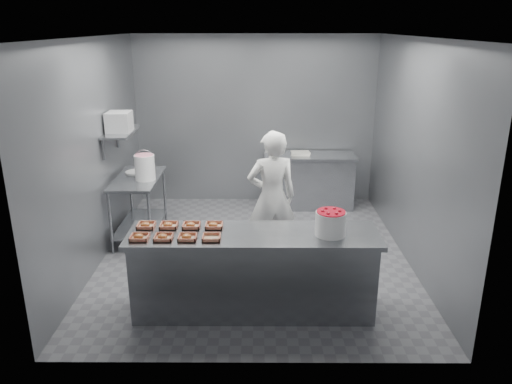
% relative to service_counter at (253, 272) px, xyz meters
% --- Properties ---
extents(floor, '(4.50, 4.50, 0.00)m').
position_rel_service_counter_xyz_m(floor, '(0.00, 1.35, -0.45)').
color(floor, '#4C4C51').
rests_on(floor, ground).
extents(ceiling, '(4.50, 4.50, 0.00)m').
position_rel_service_counter_xyz_m(ceiling, '(0.00, 1.35, 2.35)').
color(ceiling, white).
rests_on(ceiling, wall_back).
extents(wall_back, '(4.00, 0.04, 2.80)m').
position_rel_service_counter_xyz_m(wall_back, '(0.00, 3.60, 0.95)').
color(wall_back, slate).
rests_on(wall_back, ground).
extents(wall_left, '(0.04, 4.50, 2.80)m').
position_rel_service_counter_xyz_m(wall_left, '(-2.00, 1.35, 0.95)').
color(wall_left, slate).
rests_on(wall_left, ground).
extents(wall_right, '(0.04, 4.50, 2.80)m').
position_rel_service_counter_xyz_m(wall_right, '(2.00, 1.35, 0.95)').
color(wall_right, slate).
rests_on(wall_right, ground).
extents(service_counter, '(2.60, 0.70, 0.90)m').
position_rel_service_counter_xyz_m(service_counter, '(0.00, 0.00, 0.00)').
color(service_counter, slate).
rests_on(service_counter, ground).
extents(prep_table, '(0.60, 1.20, 0.90)m').
position_rel_service_counter_xyz_m(prep_table, '(-1.65, 1.95, 0.14)').
color(prep_table, slate).
rests_on(prep_table, ground).
extents(back_counter, '(1.50, 0.60, 0.90)m').
position_rel_service_counter_xyz_m(back_counter, '(0.90, 3.25, -0.00)').
color(back_counter, slate).
rests_on(back_counter, ground).
extents(wall_shelf, '(0.35, 0.90, 0.03)m').
position_rel_service_counter_xyz_m(wall_shelf, '(-1.82, 1.95, 1.10)').
color(wall_shelf, slate).
rests_on(wall_shelf, wall_left).
extents(tray_0, '(0.19, 0.18, 0.06)m').
position_rel_service_counter_xyz_m(tray_0, '(-1.14, -0.15, 0.47)').
color(tray_0, tan).
rests_on(tray_0, service_counter).
extents(tray_1, '(0.19, 0.18, 0.06)m').
position_rel_service_counter_xyz_m(tray_1, '(-0.90, -0.15, 0.47)').
color(tray_1, tan).
rests_on(tray_1, service_counter).
extents(tray_2, '(0.19, 0.18, 0.06)m').
position_rel_service_counter_xyz_m(tray_2, '(-0.66, -0.15, 0.47)').
color(tray_2, tan).
rests_on(tray_2, service_counter).
extents(tray_3, '(0.19, 0.18, 0.04)m').
position_rel_service_counter_xyz_m(tray_3, '(-0.42, -0.15, 0.47)').
color(tray_3, tan).
rests_on(tray_3, service_counter).
extents(tray_4, '(0.19, 0.18, 0.06)m').
position_rel_service_counter_xyz_m(tray_4, '(-1.14, 0.15, 0.47)').
color(tray_4, tan).
rests_on(tray_4, service_counter).
extents(tray_5, '(0.19, 0.18, 0.06)m').
position_rel_service_counter_xyz_m(tray_5, '(-0.90, 0.15, 0.47)').
color(tray_5, tan).
rests_on(tray_5, service_counter).
extents(tray_6, '(0.19, 0.18, 0.06)m').
position_rel_service_counter_xyz_m(tray_6, '(-0.66, 0.15, 0.47)').
color(tray_6, tan).
rests_on(tray_6, service_counter).
extents(tray_7, '(0.19, 0.18, 0.06)m').
position_rel_service_counter_xyz_m(tray_7, '(-0.42, 0.15, 0.47)').
color(tray_7, tan).
rests_on(tray_7, service_counter).
extents(worker, '(0.69, 0.52, 1.72)m').
position_rel_service_counter_xyz_m(worker, '(0.22, 1.23, 0.41)').
color(worker, white).
rests_on(worker, ground).
extents(strawberry_tub, '(0.31, 0.31, 0.26)m').
position_rel_service_counter_xyz_m(strawberry_tub, '(0.78, -0.04, 0.58)').
color(strawberry_tub, white).
rests_on(strawberry_tub, service_counter).
extents(glaze_bucket, '(0.29, 0.28, 0.42)m').
position_rel_service_counter_xyz_m(glaze_bucket, '(-1.51, 1.86, 0.63)').
color(glaze_bucket, white).
rests_on(glaze_bucket, prep_table).
extents(bucket_lid, '(0.37, 0.37, 0.02)m').
position_rel_service_counter_xyz_m(bucket_lid, '(-1.71, 2.17, 0.46)').
color(bucket_lid, white).
rests_on(bucket_lid, prep_table).
extents(rag, '(0.19, 0.18, 0.02)m').
position_rel_service_counter_xyz_m(rag, '(-1.61, 2.38, 0.46)').
color(rag, '#CCB28C').
rests_on(rag, prep_table).
extents(appliance, '(0.32, 0.36, 0.26)m').
position_rel_service_counter_xyz_m(appliance, '(-1.82, 1.91, 1.24)').
color(appliance, gray).
rests_on(appliance, wall_shelf).
extents(paper_stack, '(0.31, 0.23, 0.05)m').
position_rel_service_counter_xyz_m(paper_stack, '(0.75, 3.25, 0.47)').
color(paper_stack, silver).
rests_on(paper_stack, back_counter).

